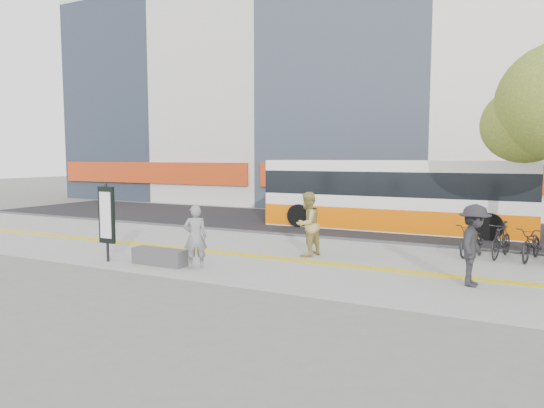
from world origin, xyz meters
The scene contains 11 objects.
ground centered at (0.00, 0.00, 0.00)m, with size 120.00×120.00×0.00m, color #61605C.
sidewalk centered at (0.00, 1.50, 0.04)m, with size 40.00×7.00×0.08m, color gray.
tactile_strip centered at (0.00, 1.00, 0.09)m, with size 40.00×0.45×0.01m, color yellow.
street centered at (0.00, 9.00, 0.03)m, with size 40.00×8.00×0.06m, color black.
curb centered at (0.00, 5.00, 0.07)m, with size 40.00×0.25×0.14m, color #38373A.
bench centered at (-2.60, -1.20, 0.30)m, with size 1.60×0.45×0.45m, color #38373A.
signboard centered at (-4.20, -1.51, 1.37)m, with size 0.55×0.10×2.20m.
bus centered at (1.51, 8.50, 1.39)m, with size 10.63×2.52×2.83m.
seated_woman centered at (-1.49, -1.07, 0.92)m, with size 0.61×0.40×1.68m, color black.
pedestrian_tan centered at (0.53, 1.75, 1.04)m, with size 0.93×0.72×1.91m, color #A5934B.
pedestrian_dark centered at (5.22, 0.30, 1.02)m, with size 1.21×0.70×1.88m, color black.
Camera 1 is at (6.02, -11.49, 3.00)m, focal length 32.11 mm.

